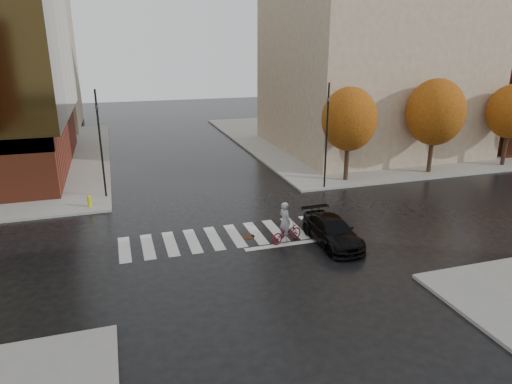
% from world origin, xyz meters
% --- Properties ---
extents(ground, '(120.00, 120.00, 0.00)m').
position_xyz_m(ground, '(0.00, 0.00, 0.00)').
color(ground, black).
rests_on(ground, ground).
extents(sidewalk_ne, '(30.00, 30.00, 0.15)m').
position_xyz_m(sidewalk_ne, '(21.00, 21.00, 0.07)').
color(sidewalk_ne, gray).
rests_on(sidewalk_ne, ground).
extents(crosswalk, '(12.00, 3.00, 0.01)m').
position_xyz_m(crosswalk, '(0.00, 0.50, 0.01)').
color(crosswalk, silver).
rests_on(crosswalk, ground).
extents(building_ne_tan, '(16.00, 16.00, 18.00)m').
position_xyz_m(building_ne_tan, '(17.00, 17.00, 9.15)').
color(building_ne_tan, gray).
rests_on(building_ne_tan, sidewalk_ne).
extents(building_nw_far, '(14.00, 12.00, 20.00)m').
position_xyz_m(building_nw_far, '(-16.00, 37.00, 10.15)').
color(building_nw_far, gray).
rests_on(building_nw_far, sidewalk_nw).
extents(tree_ne_a, '(3.80, 3.80, 6.50)m').
position_xyz_m(tree_ne_a, '(10.00, 7.40, 4.46)').
color(tree_ne_a, '#2F2314').
rests_on(tree_ne_a, sidewalk_ne).
extents(tree_ne_b, '(4.20, 4.20, 6.89)m').
position_xyz_m(tree_ne_b, '(17.00, 7.40, 4.62)').
color(tree_ne_b, '#2F2314').
rests_on(tree_ne_b, sidewalk_ne).
extents(tree_ne_c, '(3.60, 3.60, 6.31)m').
position_xyz_m(tree_ne_c, '(24.00, 7.40, 4.37)').
color(tree_ne_c, '#2F2314').
rests_on(tree_ne_c, sidewalk_ne).
extents(sedan, '(1.81, 4.43, 1.28)m').
position_xyz_m(sedan, '(4.33, -1.80, 0.64)').
color(sedan, black).
rests_on(sedan, ground).
extents(cyclist, '(1.96, 1.23, 2.11)m').
position_xyz_m(cyclist, '(2.20, -1.00, 0.72)').
color(cyclist, maroon).
rests_on(cyclist, ground).
extents(traffic_light_nw, '(0.20, 0.19, 6.68)m').
position_xyz_m(traffic_light_nw, '(-6.30, 8.70, 3.89)').
color(traffic_light_nw, black).
rests_on(traffic_light_nw, sidewalk_nw).
extents(traffic_light_ne, '(0.16, 0.19, 6.90)m').
position_xyz_m(traffic_light_ne, '(7.81, 6.30, 4.04)').
color(traffic_light_ne, black).
rests_on(traffic_light_ne, sidewalk_ne).
extents(fire_hydrant, '(0.26, 0.26, 0.72)m').
position_xyz_m(fire_hydrant, '(-7.22, 6.94, 0.55)').
color(fire_hydrant, '#BBC10B').
rests_on(fire_hydrant, sidewalk_nw).
extents(manhole, '(0.77, 0.77, 0.01)m').
position_xyz_m(manhole, '(0.60, 0.18, 0.01)').
color(manhole, '#4A2A1A').
rests_on(manhole, ground).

